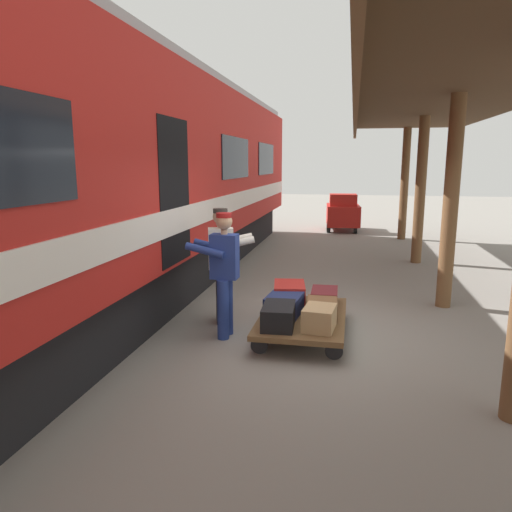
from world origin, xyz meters
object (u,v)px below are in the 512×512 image
object	(u,v)px
suitcase_tan_vintage	(319,318)
suitcase_red_plastic	(289,293)
luggage_cart	(303,318)
train_car	(77,183)
suitcase_maroon_trunk	(324,297)
suitcase_brown_leather	(322,308)
suitcase_navy_fabric	(284,304)
baggage_tug	(343,213)
porter_by_door	(222,262)
porter_in_overalls	(223,271)
suitcase_black_hardshell	(279,316)

from	to	relation	value
suitcase_tan_vintage	suitcase_red_plastic	bearing A→B (deg)	-63.80
suitcase_red_plastic	luggage_cart	bearing A→B (deg)	116.20
train_car	luggage_cart	xyz separation A→B (m)	(-3.30, -0.01, -1.82)
luggage_cart	suitcase_maroon_trunk	distance (m)	0.61
train_car	suitcase_brown_leather	distance (m)	3.93
suitcase_red_plastic	suitcase_navy_fabric	distance (m)	0.53
suitcase_navy_fabric	suitcase_tan_vintage	xyz separation A→B (m)	(-0.52, 0.53, 0.01)
suitcase_tan_vintage	train_car	bearing A→B (deg)	-8.34
suitcase_brown_leather	suitcase_tan_vintage	world-z (taller)	suitcase_tan_vintage
suitcase_red_plastic	baggage_tug	bearing A→B (deg)	-93.15
suitcase_red_plastic	porter_by_door	bearing A→B (deg)	12.61
luggage_cart	porter_in_overalls	distance (m)	1.28
suitcase_maroon_trunk	suitcase_red_plastic	size ratio (longest dim) A/B	0.92
porter_by_door	suitcase_navy_fabric	bearing A→B (deg)	162.22
suitcase_maroon_trunk	suitcase_brown_leather	xyz separation A→B (m)	(0.00, 0.53, -0.00)
luggage_cart	suitcase_black_hardshell	world-z (taller)	suitcase_black_hardshell
suitcase_maroon_trunk	porter_by_door	bearing A→B (deg)	8.29
suitcase_maroon_trunk	suitcase_black_hardshell	size ratio (longest dim) A/B	0.91
luggage_cart	suitcase_brown_leather	xyz separation A→B (m)	(-0.26, 0.00, 0.16)
suitcase_black_hardshell	porter_in_overalls	bearing A→B (deg)	-18.37
suitcase_maroon_trunk	suitcase_tan_vintage	size ratio (longest dim) A/B	1.19
suitcase_maroon_trunk	porter_in_overalls	xyz separation A→B (m)	(1.32, 0.79, 0.52)
luggage_cart	suitcase_navy_fabric	distance (m)	0.31
porter_in_overalls	train_car	bearing A→B (deg)	-6.53
suitcase_maroon_trunk	porter_by_door	world-z (taller)	porter_by_door
porter_by_door	baggage_tug	bearing A→B (deg)	-98.43
suitcase_maroon_trunk	suitcase_black_hardshell	world-z (taller)	suitcase_black_hardshell
suitcase_black_hardshell	suitcase_tan_vintage	size ratio (longest dim) A/B	1.30
suitcase_navy_fabric	baggage_tug	size ratio (longest dim) A/B	0.34
suitcase_brown_leather	porter_by_door	distance (m)	1.61
train_car	porter_in_overalls	size ratio (longest dim) A/B	11.88
suitcase_red_plastic	suitcase_maroon_trunk	bearing A→B (deg)	180.00
suitcase_black_hardshell	porter_in_overalls	xyz separation A→B (m)	(0.80, -0.27, 0.50)
porter_in_overalls	baggage_tug	size ratio (longest dim) A/B	0.96
train_car	porter_by_door	world-z (taller)	train_car
luggage_cart	suitcase_tan_vintage	xyz separation A→B (m)	(-0.26, 0.53, 0.19)
suitcase_tan_vintage	porter_by_door	xyz separation A→B (m)	(1.49, -0.84, 0.49)
suitcase_red_plastic	porter_in_overalls	xyz separation A→B (m)	(0.80, 0.79, 0.49)
suitcase_tan_vintage	suitcase_black_hardshell	bearing A→B (deg)	0.00
train_car	suitcase_red_plastic	xyz separation A→B (m)	(-3.04, -0.53, -1.62)
suitcase_black_hardshell	baggage_tug	world-z (taller)	baggage_tug
suitcase_maroon_trunk	suitcase_tan_vintage	world-z (taller)	suitcase_tan_vintage
suitcase_navy_fabric	porter_by_door	size ratio (longest dim) A/B	0.35
luggage_cart	suitcase_brown_leather	size ratio (longest dim) A/B	3.42
suitcase_maroon_trunk	baggage_tug	size ratio (longest dim) A/B	0.33
suitcase_maroon_trunk	baggage_tug	bearing A→B (deg)	-90.19
suitcase_tan_vintage	baggage_tug	distance (m)	11.10
luggage_cart	suitcase_navy_fabric	xyz separation A→B (m)	(0.26, 0.00, 0.18)
suitcase_red_plastic	suitcase_brown_leather	distance (m)	0.74
suitcase_black_hardshell	suitcase_tan_vintage	distance (m)	0.52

